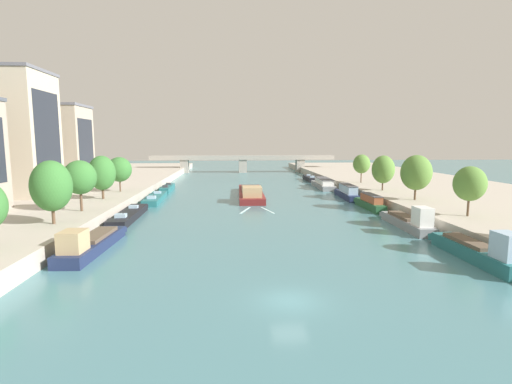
# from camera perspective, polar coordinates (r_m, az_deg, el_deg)

# --- Properties ---
(ground_plane) EXTENTS (400.00, 400.00, 0.00)m
(ground_plane) POSITION_cam_1_polar(r_m,az_deg,el_deg) (28.26, 5.00, -15.74)
(ground_plane) COLOR teal
(quay_left) EXTENTS (36.00, 170.00, 1.89)m
(quay_left) POSITION_cam_1_polar(r_m,az_deg,el_deg) (88.39, -26.70, 0.09)
(quay_left) COLOR #B7AD9E
(quay_left) RESTS_ON ground
(quay_right) EXTENTS (36.00, 170.00, 1.89)m
(quay_right) POSITION_cam_1_polar(r_m,az_deg,el_deg) (91.82, 24.10, 0.49)
(quay_right) COLOR #B7AD9E
(quay_right) RESTS_ON ground
(barge_midriver) EXTENTS (5.09, 24.08, 2.92)m
(barge_midriver) POSITION_cam_1_polar(r_m,az_deg,el_deg) (77.20, -0.77, -0.11)
(barge_midriver) COLOR maroon
(barge_midriver) RESTS_ON ground
(wake_behind_barge) EXTENTS (5.60, 5.93, 0.03)m
(wake_behind_barge) POSITION_cam_1_polar(r_m,az_deg,el_deg) (62.65, 0.04, -2.71)
(wake_behind_barge) COLOR silver
(wake_behind_barge) RESTS_ON ground
(moored_boat_left_far) EXTENTS (3.23, 13.86, 3.08)m
(moored_boat_left_far) POSITION_cam_1_polar(r_m,az_deg,el_deg) (42.79, -23.25, -6.93)
(moored_boat_left_far) COLOR #1E284C
(moored_boat_left_far) RESTS_ON ground
(moored_boat_left_midway) EXTENTS (2.89, 15.54, 2.15)m
(moored_boat_left_midway) POSITION_cam_1_polar(r_m,az_deg,el_deg) (58.81, -18.28, -3.24)
(moored_boat_left_midway) COLOR black
(moored_boat_left_midway) RESTS_ON ground
(moored_boat_left_upstream) EXTENTS (3.24, 14.97, 2.16)m
(moored_boat_left_upstream) POSITION_cam_1_polar(r_m,az_deg,el_deg) (74.63, -14.67, -0.88)
(moored_boat_left_upstream) COLOR #23666B
(moored_boat_left_upstream) RESTS_ON ground
(moored_boat_left_lone) EXTENTS (2.22, 11.68, 2.33)m
(moored_boat_left_lone) POSITION_cam_1_polar(r_m,az_deg,el_deg) (88.83, -12.97, 0.55)
(moored_boat_left_lone) COLOR #23666B
(moored_boat_left_lone) RESTS_ON ground
(moored_boat_right_end) EXTENTS (2.35, 12.70, 3.61)m
(moored_boat_right_end) POSITION_cam_1_polar(r_m,az_deg,el_deg) (41.66, 30.07, -7.52)
(moored_boat_right_end) COLOR #23666B
(moored_boat_right_end) RESTS_ON ground
(moored_boat_right_midway) EXTENTS (2.47, 12.84, 3.39)m
(moored_boat_right_midway) POSITION_cam_1_polar(r_m,az_deg,el_deg) (53.31, 21.69, -4.01)
(moored_boat_right_midway) COLOR gray
(moored_boat_right_midway) RESTS_ON ground
(moored_boat_right_second) EXTENTS (1.94, 10.84, 2.50)m
(moored_boat_right_second) POSITION_cam_1_polar(r_m,az_deg,el_deg) (66.58, 16.51, -1.51)
(moored_boat_right_second) COLOR #235633
(moored_boat_right_second) RESTS_ON ground
(moored_boat_right_downstream) EXTENTS (2.55, 12.54, 2.75)m
(moored_boat_right_downstream) POSITION_cam_1_polar(r_m,az_deg,el_deg) (77.85, 13.35, -0.06)
(moored_boat_right_downstream) COLOR #1E284C
(moored_boat_right_downstream) RESTS_ON ground
(moored_boat_right_near) EXTENTS (3.82, 16.44, 2.35)m
(moored_boat_right_near) POSITION_cam_1_polar(r_m,az_deg,el_deg) (94.21, 9.95, 1.22)
(moored_boat_right_near) COLOR gray
(moored_boat_right_near) RESTS_ON ground
(moored_boat_right_upstream) EXTENTS (2.43, 12.67, 2.34)m
(moored_boat_right_upstream) POSITION_cam_1_polar(r_m,az_deg,el_deg) (110.41, 7.96, 2.00)
(moored_boat_right_upstream) COLOR black
(moored_boat_right_upstream) RESTS_ON ground
(tree_left_past_mid) EXTENTS (4.41, 4.41, 7.16)m
(tree_left_past_mid) POSITION_cam_1_polar(r_m,az_deg,el_deg) (48.62, -28.02, 0.78)
(tree_left_past_mid) COLOR brown
(tree_left_past_mid) RESTS_ON quay_left
(tree_left_second) EXTENTS (4.27, 4.27, 6.77)m
(tree_left_second) POSITION_cam_1_polar(r_m,az_deg,el_deg) (56.02, -24.62, 1.97)
(tree_left_second) COLOR brown
(tree_left_second) RESTS_ON quay_left
(tree_left_midway) EXTENTS (4.27, 4.27, 6.97)m
(tree_left_midway) POSITION_cam_1_polar(r_m,az_deg,el_deg) (66.59, -21.83, 2.63)
(tree_left_midway) COLOR brown
(tree_left_midway) RESTS_ON quay_left
(tree_left_far) EXTENTS (4.40, 4.40, 6.38)m
(tree_left_far) POSITION_cam_1_polar(r_m,az_deg,el_deg) (75.19, -19.55, 3.16)
(tree_left_far) COLOR brown
(tree_left_far) RESTS_ON quay_left
(tree_right_midway) EXTENTS (3.85, 3.85, 6.22)m
(tree_right_midway) POSITION_cam_1_polar(r_m,az_deg,el_deg) (54.30, 29.07, 1.08)
(tree_right_midway) COLOR brown
(tree_right_midway) RESTS_ON quay_right
(tree_right_distant) EXTENTS (4.76, 4.76, 7.12)m
(tree_right_distant) POSITION_cam_1_polar(r_m,az_deg,el_deg) (65.78, 22.62, 2.66)
(tree_right_distant) COLOR brown
(tree_right_distant) RESTS_ON quay_right
(tree_right_third) EXTENTS (4.22, 4.22, 6.61)m
(tree_right_third) POSITION_cam_1_polar(r_m,az_deg,el_deg) (76.56, 18.30, 3.19)
(tree_right_third) COLOR brown
(tree_right_third) RESTS_ON quay_right
(tree_right_end_of_row) EXTENTS (3.78, 3.78, 6.33)m
(tree_right_end_of_row) POSITION_cam_1_polar(r_m,az_deg,el_deg) (89.50, 15.35, 4.02)
(tree_right_end_of_row) COLOR brown
(tree_right_end_of_row) RESTS_ON quay_right
(building_left_far_end) EXTENTS (11.51, 11.46, 21.08)m
(building_left_far_end) POSITION_cam_1_polar(r_m,az_deg,el_deg) (77.05, -32.23, 7.34)
(building_left_far_end) COLOR beige
(building_left_far_end) RESTS_ON quay_left
(building_left_corner) EXTENTS (11.84, 10.31, 16.86)m
(building_left_corner) POSITION_cam_1_polar(r_m,az_deg,el_deg) (91.98, -27.21, 6.19)
(building_left_corner) COLOR #B2A38E
(building_left_corner) RESTS_ON quay_left
(bridge_far) EXTENTS (65.36, 4.40, 6.10)m
(bridge_far) POSITION_cam_1_polar(r_m,az_deg,el_deg) (138.31, -1.98, 4.53)
(bridge_far) COLOR #9E998E
(bridge_far) RESTS_ON ground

